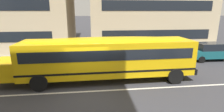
% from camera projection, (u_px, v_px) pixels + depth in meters
% --- Properties ---
extents(ground_plane, '(400.00, 400.00, 0.00)m').
position_uv_depth(ground_plane, '(88.00, 92.00, 9.83)').
color(ground_plane, '#38383D').
extents(sidewalk_far, '(120.00, 3.00, 0.01)m').
position_uv_depth(sidewalk_far, '(89.00, 56.00, 17.63)').
color(sidewalk_far, gray).
rests_on(sidewalk_far, ground_plane).
extents(lane_centreline, '(110.00, 0.16, 0.01)m').
position_uv_depth(lane_centreline, '(88.00, 91.00, 9.83)').
color(lane_centreline, silver).
rests_on(lane_centreline, ground_plane).
extents(school_bus, '(12.79, 3.03, 2.85)m').
position_uv_depth(school_bus, '(105.00, 55.00, 11.16)').
color(school_bus, yellow).
rests_on(school_bus, ground_plane).
extents(parked_car_teal_by_entrance, '(3.94, 1.95, 1.64)m').
position_uv_depth(parked_car_teal_by_entrance, '(210.00, 51.00, 16.11)').
color(parked_car_teal_by_entrance, '#195B66').
rests_on(parked_car_teal_by_entrance, ground_plane).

